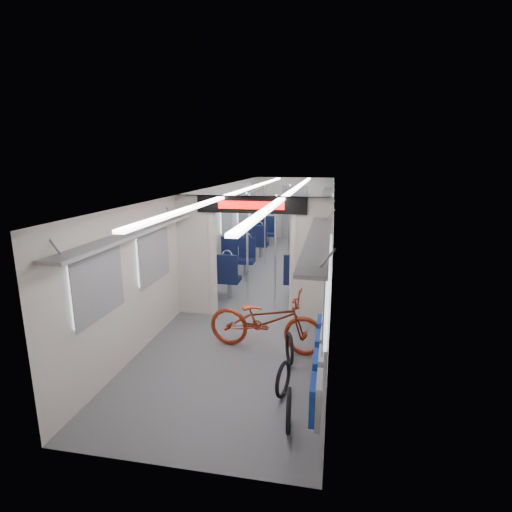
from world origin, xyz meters
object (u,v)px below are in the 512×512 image
Objects in this scene: bicycle at (266,320)px; seat_bay_near_left at (229,263)px; bike_hoop_b at (283,381)px; stanchion_far_right at (289,227)px; stanchion_far_left at (265,225)px; stanchion_near_right at (275,253)px; flip_bench at (319,360)px; seat_bay_near_right at (308,265)px; seat_bay_far_right at (315,237)px; stanchion_near_left at (247,247)px; seat_bay_far_left at (258,234)px; bike_hoop_a at (289,412)px; bike_hoop_c at (289,350)px.

seat_bay_near_left is at bearing 30.27° from bicycle.
stanchion_far_right is (-0.61, 6.16, 0.94)m from bike_hoop_b.
stanchion_near_right is at bearing -77.16° from stanchion_far_left.
flip_bench is 0.90× the size of stanchion_far_right.
seat_bay_near_right is at bearing 95.15° from flip_bench.
seat_bay_far_right is at bearing 90.00° from seat_bay_near_right.
flip_bench is 3.30m from stanchion_near_right.
bicycle is 0.81× the size of stanchion_near_left.
seat_bay_far_right is (1.87, -0.09, -0.02)m from seat_bay_far_left.
bicycle is 3.66× the size of bike_hoop_a.
bicycle is 3.44m from seat_bay_near_left.
bike_hoop_c is 7.58m from seat_bay_far_left.
bike_hoop_a is at bearing -68.40° from seat_bay_near_left.
seat_bay_far_right is (1.87, 3.73, -0.01)m from seat_bay_near_left.
stanchion_near_right reaches higher than seat_bay_far_right.
bike_hoop_b is at bearing -84.30° from stanchion_far_right.
bike_hoop_b is 0.21× the size of stanchion_near_left.
seat_bay_far_right is at bearing 92.94° from flip_bench.
bike_hoop_c is at bearing -65.69° from stanchion_near_left.
bike_hoop_a is 1.03× the size of bike_hoop_c.
stanchion_near_left is at bearing -137.53° from seat_bay_near_right.
stanchion_near_left reaches higher than bike_hoop_b.
bike_hoop_c is 5.84m from stanchion_far_left.
bike_hoop_a is 9.07m from seat_bay_far_left.
stanchion_far_left is (-0.13, 2.99, 0.00)m from stanchion_near_left.
seat_bay_near_right is at bearing -54.22° from stanchion_far_left.
seat_bay_near_right is 0.92× the size of stanchion_near_right.
bike_hoop_a is 0.23× the size of seat_bay_far_left.
seat_bay_near_right is at bearing 91.32° from bike_hoop_a.
seat_bay_near_right is 0.92× the size of stanchion_near_left.
seat_bay_near_left is at bearing -90.00° from seat_bay_far_left.
stanchion_near_right reaches higher than seat_bay_near_left.
stanchion_near_left is (-1.20, 3.46, 0.94)m from bike_hoop_b.
bike_hoop_a is 0.22× the size of stanchion_far_left.
seat_bay_near_right is 2.39m from stanchion_far_left.
bike_hoop_a is at bearing -77.31° from seat_bay_far_left.
bike_hoop_c is at bearing -75.97° from seat_bay_far_left.
seat_bay_near_left is 1.88m from seat_bay_near_right.
seat_bay_near_right is at bearing 42.47° from stanchion_near_left.
stanchion_far_right reaches higher than bike_hoop_a.
stanchion_far_left is at bearing 15.70° from bicycle.
bike_hoop_c is at bearing -90.50° from seat_bay_near_right.
seat_bay_near_left is (-2.29, 4.44, -0.04)m from flip_bench.
seat_bay_near_right is (0.03, 3.74, 0.33)m from bike_hoop_c.
seat_bay_far_right is 0.88× the size of stanchion_near_right.
seat_bay_far_right is (-0.12, 8.75, 0.31)m from bike_hoop_a.
stanchion_far_right is (-0.60, 5.32, 0.93)m from bike_hoop_c.
bicycle is 3.92× the size of bike_hoop_b.
bike_hoop_b is 0.84m from bike_hoop_c.
flip_bench is 4.22× the size of bike_hoop_c.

